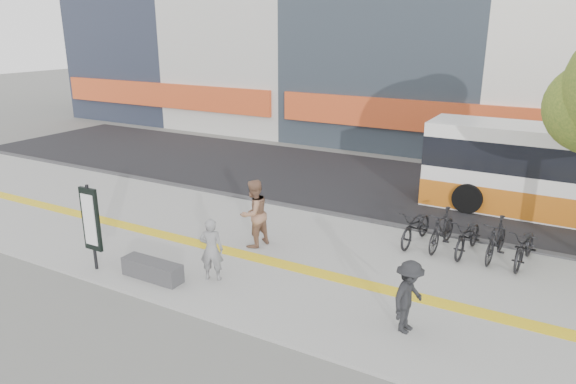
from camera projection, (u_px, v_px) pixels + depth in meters
The scene contains 11 objects.
ground at pixel (271, 286), 12.41m from camera, with size 120.00×120.00×0.00m, color slate.
sidewalk at pixel (301, 261), 13.64m from camera, with size 40.00×7.00×0.08m, color gray.
tactile_strip at pixel (291, 266), 13.21m from camera, with size 40.00×0.45×0.01m, color yellow.
street at pixel (393, 187), 19.88m from camera, with size 40.00×8.00×0.06m, color black.
curb at pixel (353, 218), 16.54m from camera, with size 40.00×0.25×0.14m, color #3D3D3F.
bench at pixel (152, 270), 12.53m from camera, with size 1.60×0.45×0.45m, color #3D3D3F.
signboard at pixel (91, 221), 12.71m from camera, with size 0.55×0.10×2.20m.
bicycle_row at pixel (468, 235), 13.83m from camera, with size 3.65×1.95×1.10m.
seated_woman at pixel (211, 249), 12.32m from camera, with size 0.57×0.37×1.55m, color black.
pedestrian_tan at pixel (254, 213), 14.20m from camera, with size 0.92×0.71×1.89m, color #8B624A.
pedestrian_dark at pixel (409, 297), 10.21m from camera, with size 0.97×0.56×1.51m, color black.
Camera 1 is at (5.82, -9.52, 5.89)m, focal length 32.61 mm.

